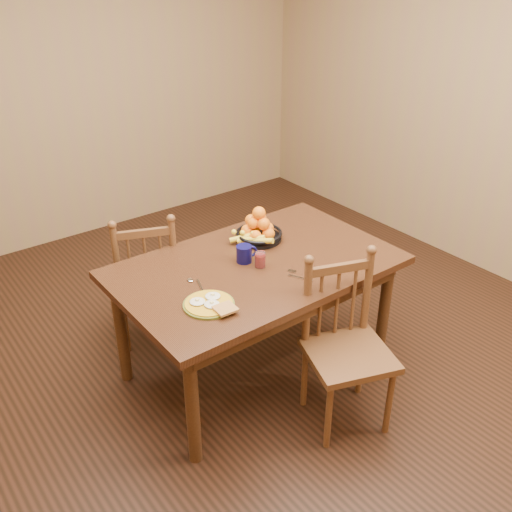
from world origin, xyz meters
TOP-DOWN VIEW (x-y plane):
  - room at (0.00, 0.00)m, footprint 4.52×5.02m
  - dining_table at (0.00, 0.00)m, footprint 1.60×1.00m
  - chair_far at (-0.37, 0.69)m, footprint 0.54×0.53m
  - chair_near at (0.14, -0.61)m, footprint 0.55×0.53m
  - breakfast_plate at (-0.45, -0.20)m, footprint 0.26×0.29m
  - fork at (0.10, -0.25)m, footprint 0.08×0.18m
  - spoon at (-0.39, 0.04)m, footprint 0.06×0.16m
  - coffee_mug at (-0.03, 0.06)m, footprint 0.13×0.09m
  - juice_glass at (-0.00, -0.04)m, footprint 0.06×0.06m
  - fruit_bowl at (0.19, 0.23)m, footprint 0.32×0.32m

SIDE VIEW (x-z plane):
  - chair_far at x=-0.37m, z-range -0.01..0.91m
  - chair_near at x=0.14m, z-range -0.01..0.94m
  - dining_table at x=0.00m, z-range 0.29..1.04m
  - fork at x=0.10m, z-range 0.75..0.76m
  - spoon at x=-0.39m, z-range 0.75..0.76m
  - breakfast_plate at x=-0.45m, z-range 0.74..0.78m
  - juice_glass at x=0.00m, z-range 0.75..0.84m
  - coffee_mug at x=-0.03m, z-range 0.75..0.85m
  - fruit_bowl at x=0.19m, z-range 0.70..0.93m
  - room at x=0.00m, z-range -0.01..2.71m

